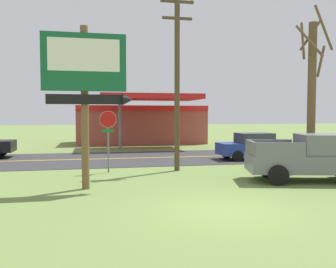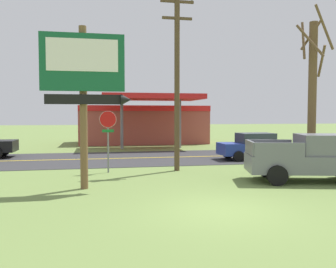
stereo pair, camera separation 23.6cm
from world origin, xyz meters
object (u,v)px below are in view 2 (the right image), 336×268
Objects in this scene: car_blue_near_lane at (254,146)px; utility_pole at (177,77)px; motel_sign at (85,79)px; pickup_grey_parked_on_lawn at (312,158)px; gas_station at (143,123)px; stop_sign at (108,130)px; bare_tree at (312,91)px.

utility_pole is at bearing -148.66° from car_blue_near_lane.
pickup_grey_parked_on_lawn is (9.18, -0.19, -3.13)m from motel_sign.
gas_station is at bearing 88.37° from utility_pole.
stop_sign is 0.53× the size of pickup_grey_parked_on_lawn.
utility_pole is at bearing -0.89° from stop_sign.
bare_tree is 4.22m from pickup_grey_parked_on_lawn.
bare_tree reaches higher than stop_sign.
utility_pole reaches higher than bare_tree.
motel_sign reaches higher than pickup_grey_parked_on_lawn.
gas_station reaches higher than stop_sign.
motel_sign is 0.69× the size of utility_pole.
motel_sign is 5.71m from utility_pole.
pickup_grey_parked_on_lawn is 7.38m from car_blue_near_lane.
bare_tree is 19.98m from gas_station.
gas_station is (0.50, 17.60, -2.69)m from utility_pole.
car_blue_near_lane is at bearing 35.86° from motel_sign.
motel_sign is 0.77× the size of bare_tree.
bare_tree is at bearing 58.30° from pickup_grey_parked_on_lawn.
motel_sign is at bearing -167.57° from bare_tree.
car_blue_near_lane is at bearing 31.34° from utility_pole.
motel_sign is 1.43× the size of car_blue_near_lane.
motel_sign is at bearing -102.65° from gas_station.
pickup_grey_parked_on_lawn is at bearing -78.49° from gas_station.
motel_sign is 9.70m from pickup_grey_parked_on_lawn.
bare_tree is 1.43× the size of pickup_grey_parked_on_lawn.
car_blue_near_lane is at bearing 100.08° from bare_tree.
stop_sign is 0.37× the size of bare_tree.
utility_pole reaches higher than motel_sign.
utility_pole is at bearing 168.06° from bare_tree.
gas_station is (4.79, 21.34, -2.15)m from motel_sign.
utility_pole is 2.08× the size of car_blue_near_lane.
bare_tree reaches higher than motel_sign.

